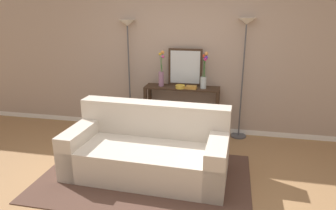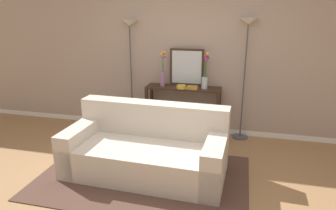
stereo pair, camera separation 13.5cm
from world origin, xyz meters
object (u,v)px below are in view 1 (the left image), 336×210
at_px(console_table, 182,103).
at_px(vase_short_flowers, 204,75).
at_px(wall_mirror, 185,67).
at_px(book_stack, 191,87).
at_px(couch, 148,150).
at_px(floor_lamp_right, 245,46).
at_px(floor_lamp_left, 128,45).
at_px(book_row_under_console, 164,130).
at_px(fruit_bowl, 180,87).
at_px(vase_tall_flowers, 161,74).

bearing_deg(console_table, vase_short_flowers, -3.18).
distance_m(wall_mirror, book_stack, 0.39).
xyz_separation_m(console_table, wall_mirror, (0.03, 0.14, 0.58)).
height_order(couch, floor_lamp_right, floor_lamp_right).
distance_m(floor_lamp_left, vase_short_flowers, 1.39).
bearing_deg(floor_lamp_right, wall_mirror, 178.92).
bearing_deg(book_row_under_console, floor_lamp_left, 169.50).
xyz_separation_m(floor_lamp_left, vase_short_flowers, (1.32, -0.14, -0.43)).
relative_size(console_table, wall_mirror, 2.02).
bearing_deg(floor_lamp_right, fruit_bowl, -167.41).
height_order(couch, vase_tall_flowers, vase_tall_flowers).
bearing_deg(vase_short_flowers, floor_lamp_right, 12.87).
bearing_deg(vase_tall_flowers, console_table, 1.68).
distance_m(console_table, book_stack, 0.35).
bearing_deg(vase_short_flowers, couch, -113.56).
distance_m(floor_lamp_left, wall_mirror, 1.04).
bearing_deg(console_table, floor_lamp_left, 172.85).
bearing_deg(console_table, book_row_under_console, -180.00).
relative_size(floor_lamp_left, floor_lamp_right, 0.98).
height_order(vase_tall_flowers, book_stack, vase_tall_flowers).
relative_size(couch, book_row_under_console, 5.22).
bearing_deg(vase_tall_flowers, book_row_under_console, 14.32).
bearing_deg(couch, wall_mirror, 80.64).
height_order(console_table, fruit_bowl, fruit_bowl).
distance_m(vase_short_flowers, book_row_under_console, 1.23).
xyz_separation_m(console_table, fruit_bowl, (-0.01, -0.10, 0.30)).
bearing_deg(book_stack, floor_lamp_left, 169.06).
height_order(wall_mirror, vase_tall_flowers, wall_mirror).
relative_size(wall_mirror, book_row_under_console, 1.53).
bearing_deg(book_row_under_console, vase_short_flowers, -1.71).
distance_m(vase_tall_flowers, book_row_under_console, 1.00).
height_order(vase_tall_flowers, book_row_under_console, vase_tall_flowers).
relative_size(floor_lamp_right, wall_mirror, 3.19).
bearing_deg(console_table, wall_mirror, 79.44).
distance_m(wall_mirror, book_row_under_console, 1.17).
xyz_separation_m(wall_mirror, book_row_under_console, (-0.34, -0.14, -1.11)).
height_order(wall_mirror, fruit_bowl, wall_mirror).
relative_size(vase_tall_flowers, book_stack, 2.91).
bearing_deg(fruit_bowl, floor_lamp_right, 12.59).
bearing_deg(vase_short_flowers, book_row_under_console, 178.29).
bearing_deg(book_row_under_console, vase_tall_flowers, -165.68).
height_order(vase_short_flowers, book_stack, vase_short_flowers).
height_order(console_table, floor_lamp_left, floor_lamp_left).
relative_size(console_table, book_stack, 6.13).
relative_size(floor_lamp_left, wall_mirror, 3.12).
height_order(floor_lamp_right, book_stack, floor_lamp_right).
xyz_separation_m(floor_lamp_left, book_row_under_console, (0.65, -0.12, -1.45)).
bearing_deg(vase_tall_flowers, floor_lamp_left, 167.89).
height_order(couch, wall_mirror, wall_mirror).
xyz_separation_m(floor_lamp_left, floor_lamp_right, (1.93, 0.00, 0.03)).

